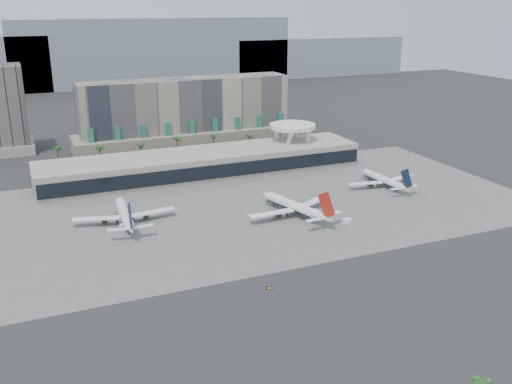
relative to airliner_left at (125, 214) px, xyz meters
name	(u,v)px	position (x,y,z in m)	size (l,w,h in m)	color
ground	(299,254)	(51.81, -55.51, -3.80)	(900.00, 900.00, 0.00)	#232326
apron_pad	(243,206)	(51.81, -0.51, -3.77)	(260.00, 130.00, 0.06)	#5B5B59
mountain_ridge	(124,57)	(79.69, 414.49, 26.09)	(680.00, 60.00, 70.00)	gray
hotel	(187,119)	(61.81, 118.90, 13.01)	(140.00, 30.00, 42.00)	tan
office_tower	(3,115)	(-43.19, 144.49, 19.14)	(30.00, 30.00, 52.00)	black
terminal	(204,162)	(51.81, 54.32, 2.71)	(170.00, 32.50, 14.50)	#AEA899
saucer_structure	(293,129)	(106.81, 60.49, 14.65)	(26.00, 26.00, 21.89)	white
palm_row	(196,139)	(58.81, 89.49, 6.70)	(157.80, 2.80, 13.10)	brown
airliner_left	(125,214)	(0.00, 0.00, 0.00)	(42.34, 43.67, 15.07)	white
airliner_centre	(294,206)	(68.29, -18.98, 0.16)	(42.91, 44.51, 15.70)	white
airliner_right	(384,180)	(126.69, -0.78, -0.39)	(38.03, 39.19, 13.52)	white
service_vehicle_a	(127,226)	(-0.84, -6.86, -2.57)	(5.02, 2.45, 2.45)	white
service_vehicle_b	(347,221)	(84.36, -35.62, -2.88)	(3.58, 2.04, 1.84)	white
taxiway_sign	(269,288)	(31.09, -75.25, -3.35)	(2.01, 0.84, 0.92)	black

